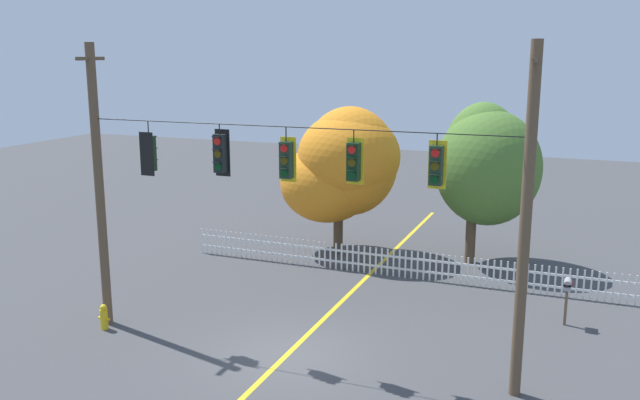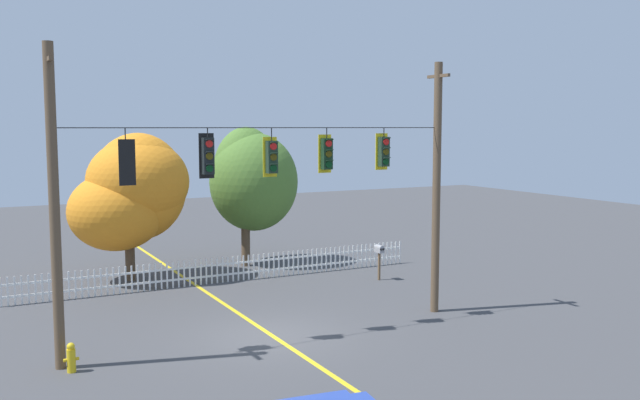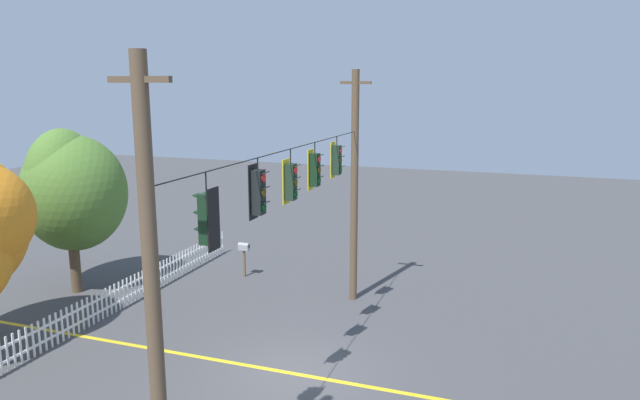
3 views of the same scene
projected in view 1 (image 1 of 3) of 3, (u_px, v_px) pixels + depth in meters
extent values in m
plane|color=#424244|center=(288.00, 354.00, 18.42)|extent=(80.00, 80.00, 0.00)
cube|color=gold|center=(288.00, 354.00, 18.42)|extent=(0.16, 36.00, 0.01)
cylinder|color=brown|center=(99.00, 189.00, 19.69)|extent=(0.27, 0.27, 8.28)
cylinder|color=brown|center=(525.00, 226.00, 15.39)|extent=(0.27, 0.27, 8.28)
cube|color=brown|center=(90.00, 59.00, 18.91)|extent=(0.10, 1.10, 0.10)
cube|color=brown|center=(536.00, 60.00, 14.61)|extent=(0.10, 1.10, 0.10)
cylinder|color=black|center=(285.00, 127.00, 17.11)|extent=(11.70, 0.02, 0.02)
cylinder|color=black|center=(148.00, 128.00, 18.65)|extent=(0.03, 0.03, 0.41)
cube|color=black|center=(147.00, 154.00, 18.68)|extent=(0.43, 0.02, 1.21)
cube|color=black|center=(150.00, 153.00, 18.80)|extent=(0.30, 0.24, 0.97)
cylinder|color=red|center=(152.00, 141.00, 18.85)|extent=(0.20, 0.03, 0.20)
cube|color=black|center=(153.00, 137.00, 18.87)|extent=(0.22, 0.12, 0.06)
cylinder|color=#463B09|center=(152.00, 153.00, 18.92)|extent=(0.20, 0.03, 0.20)
cube|color=black|center=(153.00, 148.00, 18.94)|extent=(0.22, 0.12, 0.06)
cylinder|color=#073513|center=(153.00, 164.00, 18.99)|extent=(0.20, 0.03, 0.20)
cube|color=black|center=(154.00, 160.00, 19.01)|extent=(0.22, 0.12, 0.06)
cylinder|color=black|center=(219.00, 129.00, 17.83)|extent=(0.03, 0.03, 0.27)
cube|color=black|center=(223.00, 153.00, 18.08)|extent=(0.43, 0.02, 1.26)
cube|color=black|center=(220.00, 153.00, 17.97)|extent=(0.30, 0.24, 1.01)
cylinder|color=red|center=(217.00, 141.00, 17.77)|extent=(0.20, 0.03, 0.20)
cube|color=black|center=(216.00, 137.00, 17.71)|extent=(0.22, 0.12, 0.06)
cylinder|color=#463B09|center=(218.00, 154.00, 17.84)|extent=(0.20, 0.03, 0.20)
cube|color=black|center=(217.00, 150.00, 17.78)|extent=(0.22, 0.12, 0.06)
cylinder|color=#073513|center=(218.00, 167.00, 17.92)|extent=(0.20, 0.03, 0.20)
cube|color=black|center=(217.00, 163.00, 17.85)|extent=(0.22, 0.12, 0.06)
cylinder|color=black|center=(286.00, 134.00, 17.15)|extent=(0.03, 0.03, 0.38)
cube|color=yellow|center=(288.00, 159.00, 17.41)|extent=(0.43, 0.02, 1.16)
cube|color=#1E3323|center=(286.00, 160.00, 17.29)|extent=(0.30, 0.24, 0.94)
cylinder|color=red|center=(284.00, 149.00, 17.10)|extent=(0.20, 0.03, 0.20)
cube|color=#1E3323|center=(283.00, 144.00, 17.03)|extent=(0.22, 0.12, 0.06)
cylinder|color=#463B09|center=(284.00, 161.00, 17.17)|extent=(0.20, 0.03, 0.20)
cube|color=#1E3323|center=(283.00, 157.00, 17.10)|extent=(0.22, 0.12, 0.06)
cylinder|color=#073513|center=(284.00, 173.00, 17.23)|extent=(0.20, 0.03, 0.20)
cube|color=#1E3323|center=(283.00, 169.00, 17.17)|extent=(0.22, 0.12, 0.06)
cylinder|color=black|center=(354.00, 136.00, 16.49)|extent=(0.03, 0.03, 0.32)
cube|color=yellow|center=(355.00, 161.00, 16.74)|extent=(0.43, 0.02, 1.16)
cube|color=black|center=(354.00, 162.00, 16.62)|extent=(0.30, 0.24, 0.94)
cylinder|color=red|center=(352.00, 150.00, 16.43)|extent=(0.20, 0.03, 0.20)
cube|color=black|center=(351.00, 145.00, 16.37)|extent=(0.22, 0.12, 0.06)
cylinder|color=#463B09|center=(352.00, 163.00, 16.50)|extent=(0.20, 0.03, 0.20)
cube|color=black|center=(351.00, 158.00, 16.43)|extent=(0.22, 0.12, 0.06)
cylinder|color=#073513|center=(352.00, 175.00, 16.57)|extent=(0.20, 0.03, 0.20)
cube|color=black|center=(351.00, 171.00, 16.50)|extent=(0.22, 0.12, 0.06)
cylinder|color=black|center=(437.00, 140.00, 15.75)|extent=(0.03, 0.03, 0.29)
cube|color=yellow|center=(437.00, 165.00, 16.00)|extent=(0.43, 0.02, 1.15)
cube|color=#1E3323|center=(436.00, 166.00, 15.88)|extent=(0.30, 0.24, 0.93)
cylinder|color=red|center=(435.00, 153.00, 15.69)|extent=(0.20, 0.03, 0.20)
cube|color=#1E3323|center=(435.00, 148.00, 15.62)|extent=(0.22, 0.12, 0.06)
cylinder|color=#463B09|center=(435.00, 166.00, 15.76)|extent=(0.20, 0.03, 0.20)
cube|color=#1E3323|center=(435.00, 162.00, 15.69)|extent=(0.22, 0.12, 0.06)
cylinder|color=#073513|center=(434.00, 180.00, 15.82)|extent=(0.20, 0.03, 0.20)
cube|color=#1E3323|center=(434.00, 175.00, 15.76)|extent=(0.22, 0.12, 0.06)
cube|color=white|center=(202.00, 241.00, 27.65)|extent=(0.06, 0.04, 1.02)
cube|color=white|center=(207.00, 241.00, 27.57)|extent=(0.06, 0.04, 1.02)
cube|color=white|center=(212.00, 242.00, 27.49)|extent=(0.06, 0.04, 1.02)
cube|color=white|center=(216.00, 242.00, 27.40)|extent=(0.06, 0.04, 1.02)
cube|color=white|center=(221.00, 243.00, 27.32)|extent=(0.06, 0.04, 1.02)
cube|color=white|center=(226.00, 244.00, 27.24)|extent=(0.06, 0.04, 1.02)
cube|color=white|center=(231.00, 244.00, 27.16)|extent=(0.06, 0.04, 1.02)
cube|color=white|center=(236.00, 245.00, 27.08)|extent=(0.06, 0.04, 1.02)
cube|color=white|center=(241.00, 245.00, 27.00)|extent=(0.06, 0.04, 1.02)
cube|color=white|center=(246.00, 246.00, 26.92)|extent=(0.06, 0.04, 1.02)
cube|color=white|center=(251.00, 246.00, 26.84)|extent=(0.06, 0.04, 1.02)
cube|color=white|center=(256.00, 247.00, 26.76)|extent=(0.06, 0.04, 1.02)
cube|color=white|center=(261.00, 248.00, 26.68)|extent=(0.06, 0.04, 1.02)
cube|color=white|center=(266.00, 248.00, 26.60)|extent=(0.06, 0.04, 1.02)
cube|color=white|center=(272.00, 249.00, 26.52)|extent=(0.06, 0.04, 1.02)
cube|color=white|center=(277.00, 249.00, 26.44)|extent=(0.06, 0.04, 1.02)
cube|color=white|center=(282.00, 250.00, 26.35)|extent=(0.06, 0.04, 1.02)
cube|color=white|center=(287.00, 251.00, 26.27)|extent=(0.06, 0.04, 1.02)
cube|color=white|center=(292.00, 251.00, 26.19)|extent=(0.06, 0.04, 1.02)
cube|color=white|center=(298.00, 252.00, 26.11)|extent=(0.06, 0.04, 1.02)
cube|color=white|center=(303.00, 252.00, 26.03)|extent=(0.06, 0.04, 1.02)
cube|color=white|center=(309.00, 253.00, 25.95)|extent=(0.06, 0.04, 1.02)
cube|color=white|center=(314.00, 254.00, 25.87)|extent=(0.06, 0.04, 1.02)
cube|color=white|center=(319.00, 254.00, 25.79)|extent=(0.06, 0.04, 1.02)
cube|color=white|center=(325.00, 255.00, 25.71)|extent=(0.06, 0.04, 1.02)
cube|color=white|center=(330.00, 256.00, 25.63)|extent=(0.06, 0.04, 1.02)
cube|color=white|center=(336.00, 256.00, 25.55)|extent=(0.06, 0.04, 1.02)
cube|color=white|center=(342.00, 257.00, 25.47)|extent=(0.06, 0.04, 1.02)
cube|color=white|center=(347.00, 257.00, 25.38)|extent=(0.06, 0.04, 1.02)
cube|color=white|center=(353.00, 258.00, 25.30)|extent=(0.06, 0.04, 1.02)
cube|color=white|center=(359.00, 259.00, 25.22)|extent=(0.06, 0.04, 1.02)
cube|color=white|center=(364.00, 259.00, 25.14)|extent=(0.06, 0.04, 1.02)
cube|color=white|center=(370.00, 260.00, 25.06)|extent=(0.06, 0.04, 1.02)
cube|color=white|center=(376.00, 261.00, 24.98)|extent=(0.06, 0.04, 1.02)
cube|color=white|center=(382.00, 261.00, 24.90)|extent=(0.06, 0.04, 1.02)
cube|color=white|center=(388.00, 262.00, 24.82)|extent=(0.06, 0.04, 1.02)
cube|color=white|center=(394.00, 263.00, 24.74)|extent=(0.06, 0.04, 1.02)
cube|color=white|center=(399.00, 264.00, 24.66)|extent=(0.06, 0.04, 1.02)
cube|color=white|center=(405.00, 264.00, 24.58)|extent=(0.06, 0.04, 1.02)
cube|color=white|center=(412.00, 265.00, 24.50)|extent=(0.06, 0.04, 1.02)
cube|color=white|center=(418.00, 266.00, 24.42)|extent=(0.06, 0.04, 1.02)
cube|color=white|center=(424.00, 266.00, 24.33)|extent=(0.06, 0.04, 1.02)
cube|color=white|center=(430.00, 267.00, 24.25)|extent=(0.06, 0.04, 1.02)
cube|color=white|center=(436.00, 268.00, 24.17)|extent=(0.06, 0.04, 1.02)
cube|color=white|center=(442.00, 268.00, 24.09)|extent=(0.06, 0.04, 1.02)
cube|color=white|center=(449.00, 269.00, 24.01)|extent=(0.06, 0.04, 1.02)
cube|color=white|center=(455.00, 270.00, 23.93)|extent=(0.06, 0.04, 1.02)
cube|color=white|center=(461.00, 271.00, 23.85)|extent=(0.06, 0.04, 1.02)
cube|color=white|center=(468.00, 271.00, 23.77)|extent=(0.06, 0.04, 1.02)
cube|color=white|center=(474.00, 272.00, 23.69)|extent=(0.06, 0.04, 1.02)
cube|color=white|center=(481.00, 273.00, 23.61)|extent=(0.06, 0.04, 1.02)
cube|color=white|center=(487.00, 274.00, 23.53)|extent=(0.06, 0.04, 1.02)
cube|color=white|center=(494.00, 274.00, 23.45)|extent=(0.06, 0.04, 1.02)
cube|color=white|center=(500.00, 275.00, 23.37)|extent=(0.06, 0.04, 1.02)
cube|color=white|center=(507.00, 276.00, 23.28)|extent=(0.06, 0.04, 1.02)
cube|color=white|center=(514.00, 277.00, 23.20)|extent=(0.06, 0.04, 1.02)
cube|color=white|center=(521.00, 277.00, 23.12)|extent=(0.06, 0.04, 1.02)
cube|color=white|center=(527.00, 278.00, 23.04)|extent=(0.06, 0.04, 1.02)
cube|color=white|center=(534.00, 279.00, 22.96)|extent=(0.06, 0.04, 1.02)
cube|color=white|center=(541.00, 280.00, 22.88)|extent=(0.06, 0.04, 1.02)
cube|color=white|center=(548.00, 281.00, 22.80)|extent=(0.06, 0.04, 1.02)
cube|color=white|center=(555.00, 281.00, 22.72)|extent=(0.06, 0.04, 1.02)
cube|color=white|center=(562.00, 282.00, 22.64)|extent=(0.06, 0.04, 1.02)
cube|color=white|center=(569.00, 283.00, 22.56)|extent=(0.06, 0.04, 1.02)
cube|color=white|center=(577.00, 284.00, 22.48)|extent=(0.06, 0.04, 1.02)
cube|color=white|center=(584.00, 285.00, 22.40)|extent=(0.06, 0.04, 1.02)
cube|color=white|center=(591.00, 286.00, 22.32)|extent=(0.06, 0.04, 1.02)
cube|color=white|center=(598.00, 286.00, 22.23)|extent=(0.06, 0.04, 1.02)
cube|color=white|center=(606.00, 287.00, 22.15)|extent=(0.06, 0.04, 1.02)
cube|color=white|center=(613.00, 288.00, 22.07)|extent=(0.06, 0.04, 1.02)
cube|color=white|center=(621.00, 289.00, 21.99)|extent=(0.06, 0.04, 1.02)
cube|color=white|center=(628.00, 290.00, 21.91)|extent=(0.06, 0.04, 1.02)
cube|color=white|center=(636.00, 291.00, 21.83)|extent=(0.06, 0.04, 1.02)
cube|color=white|center=(403.00, 269.00, 24.69)|extent=(16.77, 0.03, 0.08)
cube|color=white|center=(403.00, 258.00, 24.60)|extent=(16.77, 0.03, 0.08)
cylinder|color=brown|center=(338.00, 229.00, 27.64)|extent=(0.38, 0.38, 1.96)
ellipsoid|color=orange|center=(327.00, 183.00, 27.41)|extent=(3.79, 3.75, 3.15)
ellipsoid|color=orange|center=(350.00, 161.00, 26.97)|extent=(3.84, 3.45, 4.33)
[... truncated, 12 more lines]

